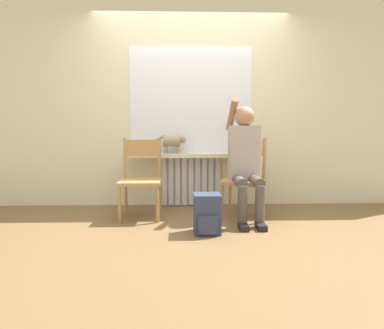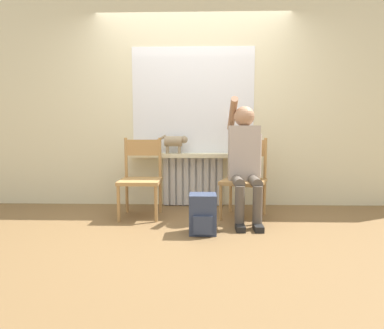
# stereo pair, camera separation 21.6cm
# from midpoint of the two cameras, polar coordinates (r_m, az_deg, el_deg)

# --- Properties ---
(ground_plane) EXTENTS (12.00, 12.00, 0.00)m
(ground_plane) POSITION_cam_midpoint_polar(r_m,az_deg,el_deg) (3.21, 1.62, -12.00)
(ground_plane) COLOR brown
(wall_with_window) EXTENTS (7.00, 0.06, 2.70)m
(wall_with_window) POSITION_cam_midpoint_polar(r_m,az_deg,el_deg) (4.30, 1.66, 10.79)
(wall_with_window) COLOR beige
(wall_with_window) RESTS_ON ground_plane
(radiator) EXTENTS (0.79, 0.08, 0.65)m
(radiator) POSITION_cam_midpoint_polar(r_m,az_deg,el_deg) (4.26, 1.62, -3.00)
(radiator) COLOR silver
(radiator) RESTS_ON ground_plane
(windowsill) EXTENTS (1.65, 0.24, 0.05)m
(windowsill) POSITION_cam_midpoint_polar(r_m,az_deg,el_deg) (4.14, 1.63, 1.64)
(windowsill) COLOR beige
(windowsill) RESTS_ON radiator
(window_glass) EXTENTS (1.58, 0.01, 1.37)m
(window_glass) POSITION_cam_midpoint_polar(r_m,az_deg,el_deg) (4.26, 1.66, 11.31)
(window_glass) COLOR white
(window_glass) RESTS_ON windowsill
(chair_left) EXTENTS (0.46, 0.46, 0.91)m
(chair_left) POSITION_cam_midpoint_polar(r_m,az_deg,el_deg) (3.74, -7.44, -2.23)
(chair_left) COLOR #B2844C
(chair_left) RESTS_ON ground_plane
(chair_right) EXTENTS (0.59, 0.59, 0.91)m
(chair_right) POSITION_cam_midpoint_polar(r_m,az_deg,el_deg) (3.74, 10.95, -2.29)
(chair_right) COLOR #B2844C
(chair_right) RESTS_ON ground_plane
(person) EXTENTS (0.36, 0.98, 1.37)m
(person) POSITION_cam_midpoint_polar(r_m,az_deg,el_deg) (3.61, 11.05, 1.38)
(person) COLOR brown
(person) RESTS_ON ground_plane
(cat) EXTENTS (0.42, 0.13, 0.24)m
(cat) POSITION_cam_midpoint_polar(r_m,az_deg,el_deg) (4.12, -1.59, 4.08)
(cat) COLOR #9E896B
(cat) RESTS_ON windowsill
(backpack) EXTENTS (0.26, 0.26, 0.39)m
(backpack) POSITION_cam_midpoint_polar(r_m,az_deg,el_deg) (3.14, 3.92, -8.80)
(backpack) COLOR #333D56
(backpack) RESTS_ON ground_plane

